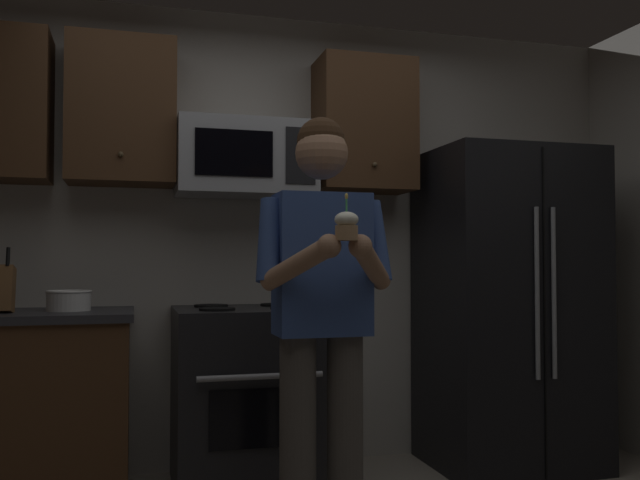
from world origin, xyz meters
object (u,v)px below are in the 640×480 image
Objects in this scene: microwave at (245,159)px; oven_range at (248,396)px; bowl_large_white at (69,300)px; cupcake at (346,226)px; person at (322,302)px; refrigerator at (508,307)px.

oven_range is at bearing -90.02° from microwave.
microwave is 3.39× the size of bowl_large_white.
microwave is 4.26× the size of cupcake.
bowl_large_white is 1.38m from person.
cupcake is (-1.34, -1.14, 0.39)m from refrigerator.
refrigerator reaches higher than cupcake.
bowl_large_white is 1.25× the size of cupcake.
person reaches higher than cupcake.
microwave is at bearing 89.98° from oven_range.
microwave reaches higher than refrigerator.
oven_range is 1.26m from microwave.
cupcake reaches higher than bowl_large_white.
microwave is 1.72m from refrigerator.
microwave reaches higher than person.
person is (0.16, -0.97, -0.72)m from microwave.
bowl_large_white is at bearing 140.03° from person.
microwave reaches higher than bowl_large_white.
microwave is 0.41× the size of refrigerator.
bowl_large_white is (-0.89, 0.03, 0.51)m from oven_range.
microwave is 1.38m from cupcake.
oven_range is 1.56m from refrigerator.
cupcake is at bearing -139.45° from refrigerator.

